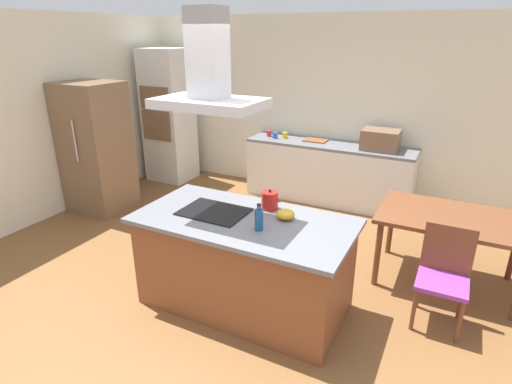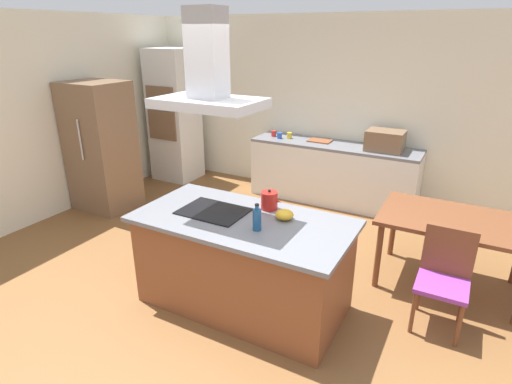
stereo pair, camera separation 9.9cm
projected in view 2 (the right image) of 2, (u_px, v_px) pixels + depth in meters
ground at (303, 239)px, 5.19m from camera, size 16.00×16.00×0.00m
wall_back at (352, 110)px, 6.13m from camera, size 7.20×0.10×2.70m
wall_left at (68, 114)px, 5.83m from camera, size 0.10×8.80×2.70m
kitchen_island at (243, 262)px, 3.80m from camera, size 1.95×1.00×0.90m
cooktop at (213, 211)px, 3.77m from camera, size 0.60×0.44×0.01m
tea_kettle at (269, 200)px, 3.81m from camera, size 0.21×0.16×0.19m
olive_oil_bottle at (257, 219)px, 3.39m from camera, size 0.07×0.07×0.23m
mixing_bowl at (284, 215)px, 3.61m from camera, size 0.16×0.16×0.09m
back_counter at (332, 173)px, 6.21m from camera, size 2.48×0.62×0.90m
countertop_microwave at (385, 141)px, 5.67m from camera, size 0.50×0.38×0.28m
coffee_mug_red at (274, 133)px, 6.48m from camera, size 0.08×0.08×0.09m
coffee_mug_blue at (279, 135)px, 6.36m from camera, size 0.08×0.08×0.09m
coffee_mug_yellow at (289, 135)px, 6.37m from camera, size 0.08×0.08×0.09m
cutting_board at (320, 141)px, 6.19m from camera, size 0.34×0.24×0.02m
wall_oven_stack at (174, 116)px, 7.02m from camera, size 0.70×0.66×2.20m
refrigerator at (101, 147)px, 5.86m from camera, size 0.80×0.73×1.82m
dining_table at (454, 226)px, 4.02m from camera, size 1.40×0.90×0.75m
chair_facing_island at (445, 273)px, 3.54m from camera, size 0.42×0.42×0.89m
range_hood at (208, 77)px, 3.34m from camera, size 0.90×0.55×0.78m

